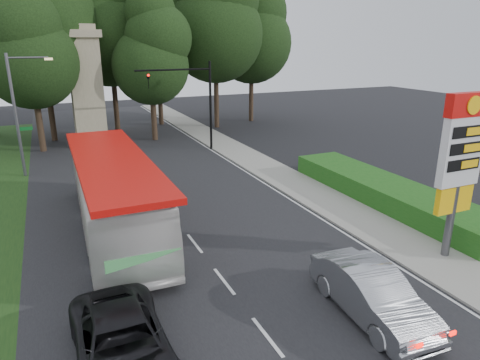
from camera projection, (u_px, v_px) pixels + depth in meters
name	position (u px, v px, depth m)	size (l,w,h in m)	color
ground	(275.00, 347.00, 12.67)	(120.00, 120.00, 0.00)	black
road_surface	(168.00, 210.00, 23.08)	(14.00, 80.00, 0.02)	black
sidewalk_right	(303.00, 188.00, 26.38)	(3.00, 80.00, 0.12)	gray
hedge	(387.00, 193.00, 23.92)	(3.00, 14.00, 1.20)	#185115
gas_station_pylon	(461.00, 155.00, 16.63)	(2.10, 0.45, 6.85)	#59595E
traffic_signal_mast	(195.00, 94.00, 34.28)	(6.10, 0.35, 7.20)	black
streetlight_signs	(19.00, 110.00, 27.68)	(2.75, 0.98, 8.00)	#59595E
monument	(86.00, 86.00, 36.36)	(3.00, 3.00, 10.05)	gray
tree_center_left	(36.00, 0.00, 35.66)	(10.08, 10.08, 19.80)	#2D2116
tree_center_right	(108.00, 15.00, 40.05)	(9.24, 9.24, 18.15)	#2D2116
tree_east_near	(156.00, 32.00, 44.15)	(8.12, 8.12, 15.95)	#2D2116
tree_east_mid	(215.00, 13.00, 42.12)	(9.52, 9.52, 18.70)	#2D2116
tree_far_east	(252.00, 25.00, 46.11)	(8.68, 8.68, 17.05)	#2D2116
tree_monument_left	(28.00, 42.00, 32.83)	(7.28, 7.28, 14.30)	#2D2116
tree_monument_right	(150.00, 50.00, 37.18)	(6.72, 6.72, 13.20)	#2D2116
transit_bus	(114.00, 195.00, 19.97)	(3.05, 13.05, 3.64)	silver
sedan_silver	(372.00, 293.00, 13.90)	(1.77, 5.07, 1.67)	#9D9FA4
suv_charcoal	(122.00, 345.00, 11.66)	(2.51, 5.43, 1.51)	black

